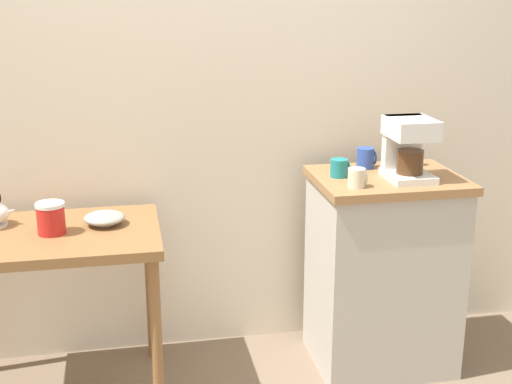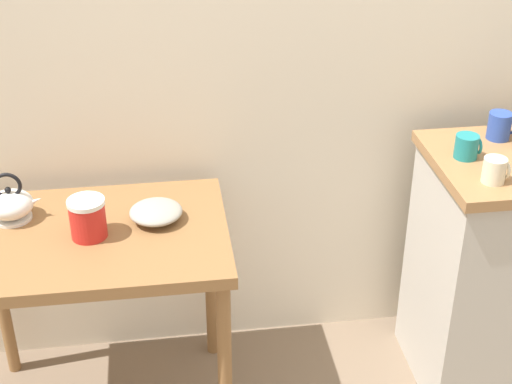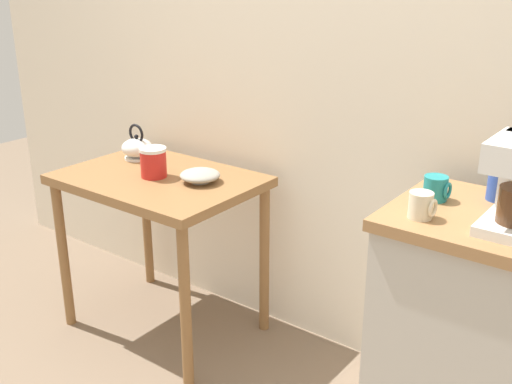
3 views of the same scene
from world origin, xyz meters
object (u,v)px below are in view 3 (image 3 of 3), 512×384
at_px(canister_enamel, 153,162).
at_px(mug_blue, 501,186).
at_px(mug_dark_teal, 436,188).
at_px(teakettle, 137,148).
at_px(bowl_stoneware, 200,175).
at_px(mug_small_cream, 421,205).

height_order(canister_enamel, mug_blue, mug_blue).
height_order(mug_blue, mug_dark_teal, mug_blue).
bearing_deg(mug_dark_teal, teakettle, 177.03).
bearing_deg(bowl_stoneware, mug_small_cream, -9.50).
xyz_separation_m(bowl_stoneware, mug_small_cream, (1.01, -0.17, 0.16)).
relative_size(bowl_stoneware, mug_dark_teal, 2.04).
bearing_deg(mug_small_cream, canister_enamel, 175.03).
height_order(teakettle, canister_enamel, teakettle).
bearing_deg(mug_small_cream, teakettle, 170.65).
xyz_separation_m(teakettle, mug_blue, (1.59, 0.04, 0.15)).
height_order(mug_small_cream, mug_blue, mug_blue).
relative_size(bowl_stoneware, canister_enamel, 1.31).
bearing_deg(bowl_stoneware, mug_dark_teal, -0.22).
xyz_separation_m(teakettle, mug_dark_teal, (1.43, -0.07, 0.14)).
bearing_deg(teakettle, mug_blue, 1.59).
bearing_deg(canister_enamel, mug_small_cream, -4.97).
xyz_separation_m(bowl_stoneware, teakettle, (-0.44, 0.07, 0.02)).
distance_m(mug_blue, mug_dark_teal, 0.20).
height_order(canister_enamel, mug_small_cream, mug_small_cream).
relative_size(mug_small_cream, mug_dark_teal, 0.96).
bearing_deg(mug_dark_teal, mug_blue, 36.68).
relative_size(canister_enamel, mug_dark_teal, 1.56).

